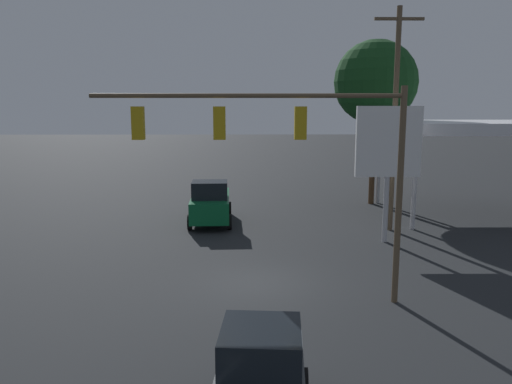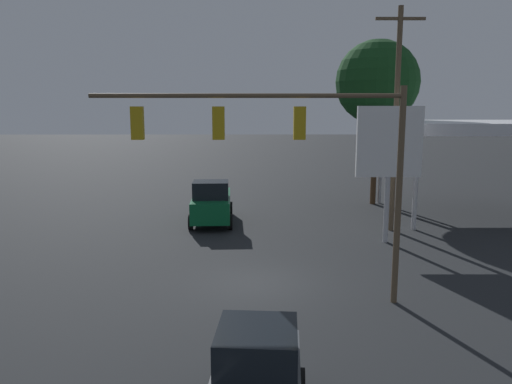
{
  "view_description": "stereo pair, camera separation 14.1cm",
  "coord_description": "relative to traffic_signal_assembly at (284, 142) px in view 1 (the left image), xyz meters",
  "views": [
    {
      "loc": [
        0.24,
        17.09,
        6.21
      ],
      "look_at": [
        0.0,
        -2.0,
        2.97
      ],
      "focal_mm": 35.0,
      "sensor_mm": 36.0,
      "label": 1
    },
    {
      "loc": [
        0.1,
        17.09,
        6.21
      ],
      "look_at": [
        0.0,
        -2.0,
        2.97
      ],
      "focal_mm": 35.0,
      "sensor_mm": 36.0,
      "label": 2
    }
  ],
  "objects": [
    {
      "name": "ground_plane",
      "position": [
        0.81,
        -1.8,
        -5.18
      ],
      "size": [
        200.0,
        200.0,
        0.0
      ],
      "primitive_type": "plane",
      "color": "black"
    },
    {
      "name": "hatchback_crossing",
      "position": [
        0.86,
        6.41,
        -4.23
      ],
      "size": [
        2.18,
        3.91,
        1.97
      ],
      "rotation": [
        0.0,
        0.0,
        1.5
      ],
      "color": "#474C51",
      "rests_on": "ground"
    },
    {
      "name": "traffic_signal_assembly",
      "position": [
        0.0,
        0.0,
        0.0
      ],
      "size": [
        9.58,
        0.43,
        6.86
      ],
      "color": "brown",
      "rests_on": "ground"
    },
    {
      "name": "gas_station_canopy",
      "position": [
        -12.26,
        -13.29,
        -0.11
      ],
      "size": [
        11.03,
        8.4,
        5.42
      ],
      "color": "silver",
      "rests_on": "ground"
    },
    {
      "name": "price_sign",
      "position": [
        -5.25,
        -7.29,
        -0.7
      ],
      "size": [
        2.98,
        0.27,
        6.28
      ],
      "color": "#B7B7BC",
      "rests_on": "ground"
    },
    {
      "name": "street_tree",
      "position": [
        -6.88,
        -16.68,
        2.6
      ],
      "size": [
        5.24,
        5.24,
        10.42
      ],
      "color": "#4C331E",
      "rests_on": "ground"
    },
    {
      "name": "pickup_parked",
      "position": [
        3.19,
        -11.26,
        -4.07
      ],
      "size": [
        2.44,
        5.28,
        2.4
      ],
      "rotation": [
        0.0,
        0.0,
        1.61
      ],
      "color": "#0C592D",
      "rests_on": "ground"
    },
    {
      "name": "utility_pole",
      "position": [
        -6.13,
        -9.55,
        0.62
      ],
      "size": [
        2.4,
        0.26,
        11.01
      ],
      "color": "brown",
      "rests_on": "ground"
    }
  ]
}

